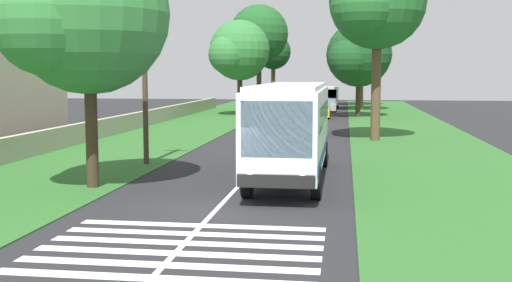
# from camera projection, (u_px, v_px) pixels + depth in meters

# --- Properties ---
(ground) EXTENTS (160.00, 160.00, 0.00)m
(ground) POSITION_uv_depth(u_px,v_px,m) (217.00, 209.00, 19.36)
(ground) COLOR #262628
(grass_verge_left) EXTENTS (120.00, 8.00, 0.04)m
(grass_verge_left) POSITION_uv_depth(u_px,v_px,m) (127.00, 147.00, 35.27)
(grass_verge_left) COLOR #2D6628
(grass_verge_left) RESTS_ON ground
(grass_verge_right) EXTENTS (120.00, 8.00, 0.04)m
(grass_verge_right) POSITION_uv_depth(u_px,v_px,m) (428.00, 153.00, 32.99)
(grass_verge_right) COLOR #2D6628
(grass_verge_right) RESTS_ON ground
(centre_line) EXTENTS (110.00, 0.16, 0.01)m
(centre_line) POSITION_uv_depth(u_px,v_px,m) (272.00, 150.00, 34.13)
(centre_line) COLOR silver
(centre_line) RESTS_ON ground
(coach_bus) EXTENTS (11.16, 2.62, 3.73)m
(coach_bus) POSITION_uv_depth(u_px,v_px,m) (292.00, 125.00, 24.66)
(coach_bus) COLOR white
(coach_bus) RESTS_ON ground
(zebra_crossing) EXTENTS (5.85, 6.80, 0.01)m
(zebra_crossing) POSITION_uv_depth(u_px,v_px,m) (175.00, 253.00, 14.64)
(zebra_crossing) COLOR silver
(zebra_crossing) RESTS_ON ground
(trailing_car_0) EXTENTS (4.30, 1.78, 1.43)m
(trailing_car_0) POSITION_uv_depth(u_px,v_px,m) (313.00, 125.00, 42.72)
(trailing_car_0) COLOR black
(trailing_car_0) RESTS_ON ground
(trailing_car_1) EXTENTS (4.30, 1.78, 1.43)m
(trailing_car_1) POSITION_uv_depth(u_px,v_px,m) (273.00, 118.00, 49.32)
(trailing_car_1) COLOR gray
(trailing_car_1) RESTS_ON ground
(trailing_car_2) EXTENTS (4.30, 1.78, 1.43)m
(trailing_car_2) POSITION_uv_depth(u_px,v_px,m) (321.00, 111.00, 58.52)
(trailing_car_2) COLOR gold
(trailing_car_2) RESTS_ON ground
(trailing_car_3) EXTENTS (4.30, 1.78, 1.43)m
(trailing_car_3) POSITION_uv_depth(u_px,v_px,m) (328.00, 105.00, 68.30)
(trailing_car_3) COLOR #B7A893
(trailing_car_3) RESTS_ON ground
(trailing_minibus_0) EXTENTS (6.00, 2.14, 2.53)m
(trailing_minibus_0) POSITION_uv_depth(u_px,v_px,m) (329.00, 95.00, 75.36)
(trailing_minibus_0) COLOR silver
(trailing_minibus_0) RESTS_ON ground
(roadside_tree_left_0) EXTENTS (6.89, 5.87, 9.25)m
(roadside_tree_left_0) POSITION_uv_depth(u_px,v_px,m) (238.00, 52.00, 61.24)
(roadside_tree_left_0) COLOR #3D2D1E
(roadside_tree_left_0) RESTS_ON grass_verge_left
(roadside_tree_left_1) EXTENTS (5.45, 4.50, 9.06)m
(roadside_tree_left_1) POSITION_uv_depth(u_px,v_px,m) (273.00, 53.00, 81.04)
(roadside_tree_left_1) COLOR brown
(roadside_tree_left_1) RESTS_ON grass_verge_left
(roadside_tree_left_2) EXTENTS (6.80, 5.75, 9.10)m
(roadside_tree_left_2) POSITION_uv_depth(u_px,v_px,m) (86.00, 18.00, 22.41)
(roadside_tree_left_2) COLOR #3D2D1E
(roadside_tree_left_2) RESTS_ON grass_verge_left
(roadside_tree_left_3) EXTENTS (7.85, 6.64, 11.83)m
(roadside_tree_left_3) POSITION_uv_depth(u_px,v_px,m) (258.00, 36.00, 71.60)
(roadside_tree_left_3) COLOR #3D2D1E
(roadside_tree_left_3) RESTS_ON grass_verge_left
(roadside_tree_right_0) EXTENTS (7.86, 6.65, 9.58)m
(roadside_tree_right_0) POSITION_uv_depth(u_px,v_px,m) (361.00, 55.00, 70.51)
(roadside_tree_right_0) COLOR brown
(roadside_tree_right_0) RESTS_ON grass_verge_right
(roadside_tree_right_1) EXTENTS (7.89, 6.47, 9.90)m
(roadside_tree_right_1) POSITION_uv_depth(u_px,v_px,m) (359.00, 54.00, 80.66)
(roadside_tree_right_1) COLOR brown
(roadside_tree_right_1) RESTS_ON grass_verge_right
(roadside_tree_right_2) EXTENTS (7.18, 6.07, 8.87)m
(roadside_tree_right_2) POSITION_uv_depth(u_px,v_px,m) (357.00, 56.00, 59.19)
(roadside_tree_right_2) COLOR #3D2D1E
(roadside_tree_right_2) RESTS_ON grass_verge_right
(roadside_tree_right_3) EXTENTS (7.26, 5.84, 11.38)m
(roadside_tree_right_3) POSITION_uv_depth(u_px,v_px,m) (375.00, 4.00, 38.12)
(roadside_tree_right_3) COLOR brown
(roadside_tree_right_3) RESTS_ON grass_verge_right
(utility_pole) EXTENTS (0.24, 1.40, 7.95)m
(utility_pole) POSITION_uv_depth(u_px,v_px,m) (145.00, 73.00, 28.43)
(utility_pole) COLOR #473828
(utility_pole) RESTS_ON grass_verge_left
(roadside_wall) EXTENTS (70.00, 0.40, 1.18)m
(roadside_wall) POSITION_uv_depth(u_px,v_px,m) (102.00, 128.00, 40.59)
(roadside_wall) COLOR #B2A893
(roadside_wall) RESTS_ON grass_verge_left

